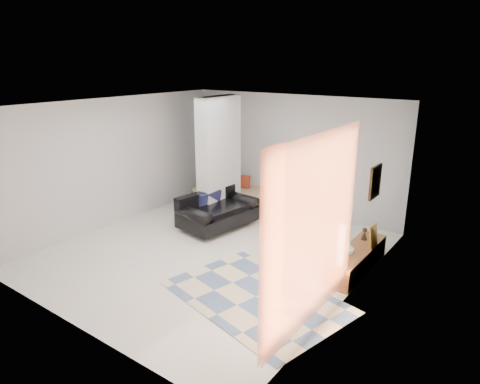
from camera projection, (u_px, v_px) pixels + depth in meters
The scene contains 17 objects.
floor at pixel (213, 251), 8.28m from camera, with size 6.00×6.00×0.00m, color silver.
ceiling at pixel (210, 105), 7.45m from camera, with size 6.00×6.00×0.00m, color white.
wall_back at pixel (292, 154), 10.18m from camera, with size 6.00×6.00×0.00m, color #B4B6B8.
wall_front at pixel (64, 233), 5.54m from camera, with size 6.00×6.00×0.00m, color #B4B6B8.
wall_left at pixel (115, 162), 9.40m from camera, with size 6.00×6.00×0.00m, color #B4B6B8.
wall_right at pixel (355, 212), 6.32m from camera, with size 6.00×6.00×0.00m, color #B4B6B8.
partition_column at pixel (219, 159), 9.72m from camera, with size 0.35×1.20×2.80m, color silver.
hallway_door at pixel (222, 159), 11.44m from camera, with size 0.85×0.06×2.04m, color silver.
curtain at pixel (315, 232), 5.46m from camera, with size 2.55×2.55×0.00m, color #FF7843.
wall_art at pixel (375, 182), 6.96m from camera, with size 0.04×0.45×0.55m, color #32200D.
media_console at pixel (356, 259), 7.50m from camera, with size 0.45×1.80×0.80m.
loveseat at pixel (217, 212), 9.43m from camera, with size 1.22×1.82×0.76m.
daybed at pixel (231, 189), 10.86m from camera, with size 2.01×1.30×0.77m.
area_rug at pixel (256, 297), 6.68m from camera, with size 2.75×1.84×0.01m, color beige.
cylinder_lamp at pixel (341, 245), 6.80m from camera, with size 0.12×0.12×0.66m, color white.
bronze_figurine at pixel (365, 234), 7.80m from camera, with size 0.11×0.11×0.23m, color black, non-canonical shape.
vase at pixel (349, 248), 7.22m from camera, with size 0.20×0.20×0.21m, color #B9C4BE.
Camera 1 is at (4.86, -5.82, 3.55)m, focal length 32.00 mm.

